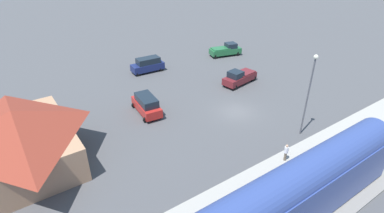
% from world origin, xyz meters
% --- Properties ---
extents(ground_plane, '(200.00, 200.00, 0.00)m').
position_xyz_m(ground_plane, '(0.00, 0.00, 0.00)').
color(ground_plane, '#4C4C4F').
extents(railway_track, '(4.80, 70.00, 0.30)m').
position_xyz_m(railway_track, '(-14.00, 0.00, 0.09)').
color(railway_track, gray).
rests_on(railway_track, ground).
extents(platform, '(3.20, 46.00, 0.30)m').
position_xyz_m(platform, '(-10.00, 0.00, 0.15)').
color(platform, '#A8A399').
rests_on(platform, ground).
extents(station_building, '(12.17, 8.97, 5.43)m').
position_xyz_m(station_building, '(4.00, 22.00, 2.82)').
color(station_building, tan).
rests_on(station_building, ground).
extents(pedestrian_on_platform, '(0.36, 0.36, 1.71)m').
position_xyz_m(pedestrian_on_platform, '(-9.41, 2.77, 1.28)').
color(pedestrian_on_platform, brown).
rests_on(pedestrian_on_platform, platform).
extents(pickup_green, '(3.17, 5.71, 2.14)m').
position_xyz_m(pickup_green, '(15.82, -11.68, 1.03)').
color(pickup_green, '#236638').
rests_on(pickup_green, ground).
extents(pickup_maroon, '(2.80, 5.64, 2.14)m').
position_xyz_m(pickup_maroon, '(5.70, -5.53, 1.03)').
color(pickup_maroon, maroon).
rests_on(pickup_maroon, ground).
extents(suv_red, '(5.07, 2.77, 2.22)m').
position_xyz_m(suv_red, '(5.75, 8.85, 1.15)').
color(suv_red, red).
rests_on(suv_red, ground).
extents(suv_navy, '(2.23, 5.00, 2.22)m').
position_xyz_m(suv_navy, '(16.97, 2.85, 1.15)').
color(suv_navy, navy).
rests_on(suv_navy, ground).
extents(light_pole_near_platform, '(0.44, 0.44, 8.64)m').
position_xyz_m(light_pole_near_platform, '(-7.20, -2.35, 5.36)').
color(light_pole_near_platform, '#515156').
rests_on(light_pole_near_platform, ground).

